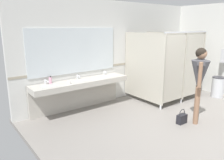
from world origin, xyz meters
name	(u,v)px	position (x,y,z in m)	size (l,w,h in m)	color
ground_plane	(198,131)	(0.00, 0.00, -0.05)	(6.32, 6.18, 0.10)	gray
wall_back	(118,51)	(0.00, 2.85, 1.44)	(6.32, 0.12, 2.88)	silver
wall_back_tile_band	(119,64)	(0.00, 2.79, 1.05)	(6.32, 0.01, 0.06)	#9E937F
vanity_counter	(80,88)	(-1.49, 2.57, 0.61)	(2.60, 0.57, 0.95)	#B2ADA3
mirror_panel	(75,51)	(-1.49, 2.78, 1.56)	(2.50, 0.02, 1.16)	silver
bathroom_stalls	(169,64)	(1.14, 1.81, 1.07)	(1.84, 1.53, 2.05)	#B2AD9E
trash_bin	(218,87)	(2.53, 0.96, 0.32)	(0.37, 0.37, 0.65)	#B7BABF
person_standing	(199,76)	(0.27, 0.26, 1.11)	(0.55, 0.55, 1.73)	#8C664C
handbag	(182,119)	(-0.05, 0.41, 0.12)	(0.25, 0.13, 0.35)	black
soap_dispenser	(50,80)	(-2.23, 2.65, 0.91)	(0.07, 0.07, 0.19)	#D899B2
paper_cup	(69,82)	(-1.90, 2.35, 0.87)	(0.07, 0.07, 0.08)	white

